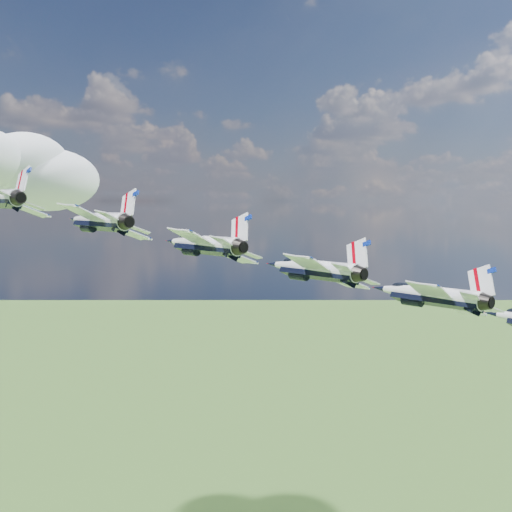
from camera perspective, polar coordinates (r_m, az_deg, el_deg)
jet_1 at (r=71.74m, az=-13.93°, el=3.09°), size 11.23×14.84×7.77m
jet_2 at (r=68.12m, az=-4.84°, el=1.09°), size 11.23×14.84×7.77m
jet_3 at (r=66.47m, az=4.96°, el=-1.11°), size 11.23×14.84×7.77m
jet_4 at (r=66.92m, az=14.96°, el=-3.32°), size 11.23×14.84×7.77m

